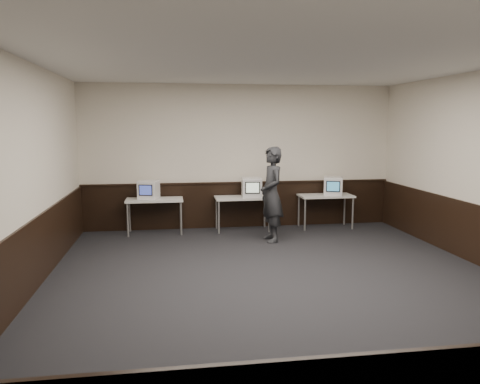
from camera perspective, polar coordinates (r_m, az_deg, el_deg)
name	(u,v)px	position (r m, az deg, el deg)	size (l,w,h in m)	color
floor	(281,285)	(6.98, 4.98, -11.21)	(8.00, 8.00, 0.00)	black
ceiling	(284,59)	(6.64, 5.34, 15.82)	(8.00, 8.00, 0.00)	white
back_wall	(240,157)	(10.54, -0.03, 4.31)	(7.00, 7.00, 0.00)	silver
front_wall	(448,251)	(2.95, 24.03, -6.56)	(7.00, 7.00, 0.00)	silver
left_wall	(20,180)	(6.72, -25.27, 1.30)	(8.00, 8.00, 0.00)	silver
wainscot_back	(240,205)	(10.65, -0.01, -1.61)	(6.98, 0.04, 1.00)	black
wainscot_left	(27,262)	(6.91, -24.55, -7.78)	(0.04, 7.98, 1.00)	black
wainscot_rail	(240,183)	(10.55, 0.00, 1.15)	(6.98, 0.06, 0.04)	black
desk_left	(155,202)	(10.13, -10.37, -1.23)	(1.20, 0.60, 0.75)	silver
desk_center	(242,200)	(10.25, 0.31, -0.99)	(1.20, 0.60, 0.75)	silver
desk_right	(326,198)	(10.70, 10.40, -0.73)	(1.20, 0.60, 0.75)	silver
emac_left	(149,190)	(10.12, -11.08, 0.27)	(0.48, 0.50, 0.39)	white
emac_center	(252,187)	(10.20, 1.42, 0.57)	(0.46, 0.48, 0.42)	white
emac_right	(333,186)	(10.67, 11.28, 0.71)	(0.52, 0.54, 0.40)	white
person	(272,194)	(9.29, 3.87, -0.30)	(0.69, 0.45, 1.89)	#232528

